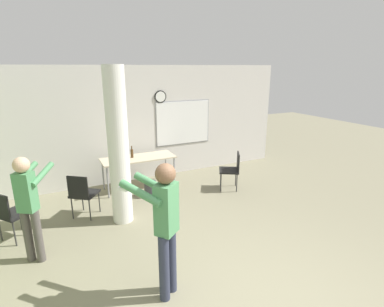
% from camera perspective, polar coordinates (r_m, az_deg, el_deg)
% --- Properties ---
extents(wall_back, '(8.00, 0.15, 2.80)m').
position_cam_1_polar(wall_back, '(7.51, -10.03, 5.54)').
color(wall_back, silver).
rests_on(wall_back, ground_plane).
extents(support_pillar, '(0.36, 0.36, 2.80)m').
position_cam_1_polar(support_pillar, '(5.37, -13.84, 1.07)').
color(support_pillar, silver).
rests_on(support_pillar, ground_plane).
extents(folding_table, '(1.67, 0.66, 0.75)m').
position_cam_1_polar(folding_table, '(7.02, -10.16, -1.15)').
color(folding_table, beige).
rests_on(folding_table, ground_plane).
extents(bottle_on_table, '(0.06, 0.06, 0.27)m').
position_cam_1_polar(bottle_on_table, '(7.00, -11.37, 0.07)').
color(bottle_on_table, '#4C3319').
rests_on(bottle_on_table, folding_table).
extents(waste_bin, '(0.26, 0.26, 0.35)m').
position_cam_1_polar(waste_bin, '(6.70, -7.95, -6.65)').
color(waste_bin, '#38383D').
rests_on(waste_bin, ground_plane).
extents(chair_by_left_wall, '(0.62, 0.62, 0.87)m').
position_cam_1_polar(chair_by_left_wall, '(5.72, -31.30, -9.47)').
color(chair_by_left_wall, black).
rests_on(chair_by_left_wall, ground_plane).
extents(chair_near_pillar, '(0.62, 0.62, 0.87)m').
position_cam_1_polar(chair_near_pillar, '(5.98, -20.14, -6.93)').
color(chair_near_pillar, black).
rests_on(chair_near_pillar, ground_plane).
extents(chair_mid_room, '(0.60, 0.60, 0.87)m').
position_cam_1_polar(chair_mid_room, '(6.97, 7.65, -2.75)').
color(chair_mid_room, black).
rests_on(chair_mid_room, ground_plane).
extents(person_watching_back, '(0.57, 0.64, 1.60)m').
position_cam_1_polar(person_watching_back, '(4.84, -28.69, -8.00)').
color(person_watching_back, '#514C47').
rests_on(person_watching_back, ground_plane).
extents(person_playing_front, '(0.63, 0.69, 1.73)m').
position_cam_1_polar(person_playing_front, '(3.61, -5.25, -12.70)').
color(person_playing_front, '#2D3347').
rests_on(person_playing_front, ground_plane).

